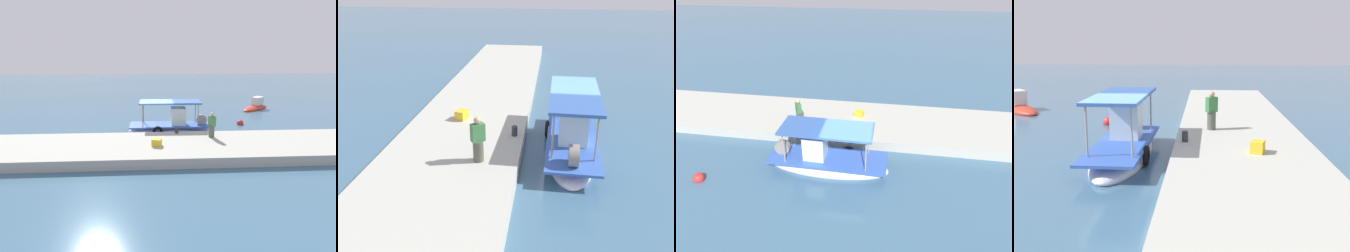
# 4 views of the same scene
# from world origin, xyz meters

# --- Properties ---
(ground_plane) EXTENTS (120.00, 120.00, 0.00)m
(ground_plane) POSITION_xyz_m (0.00, 0.00, 0.00)
(ground_plane) COLOR #3E647F
(dock_quay) EXTENTS (36.00, 5.18, 0.60)m
(dock_quay) POSITION_xyz_m (0.00, -4.54, 0.30)
(dock_quay) COLOR #B0AFA4
(dock_quay) RESTS_ON ground_plane
(main_fishing_boat) EXTENTS (6.53, 2.16, 2.81)m
(main_fishing_boat) POSITION_xyz_m (1.15, -0.01, 0.43)
(main_fishing_boat) COLOR silver
(main_fishing_boat) RESTS_ON ground_plane
(fisherman_near_bollard) EXTENTS (0.52, 0.54, 1.68)m
(fisherman_near_bollard) POSITION_xyz_m (3.60, -3.37, 1.36)
(fisherman_near_bollard) COLOR #515647
(fisherman_near_bollard) RESTS_ON dock_quay
(mooring_bollard) EXTENTS (0.24, 0.24, 0.41)m
(mooring_bollard) POSITION_xyz_m (1.35, -2.33, 0.80)
(mooring_bollard) COLOR #2D2D33
(mooring_bollard) RESTS_ON dock_quay
(cargo_crate) EXTENTS (0.65, 0.58, 0.42)m
(cargo_crate) POSITION_xyz_m (-0.09, -4.92, 0.81)
(cargo_crate) COLOR gold
(cargo_crate) RESTS_ON dock_quay
(marker_buoy) EXTENTS (0.58, 0.58, 0.58)m
(marker_buoy) POSITION_xyz_m (7.32, 2.06, 0.12)
(marker_buoy) COLOR red
(marker_buoy) RESTS_ON ground_plane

